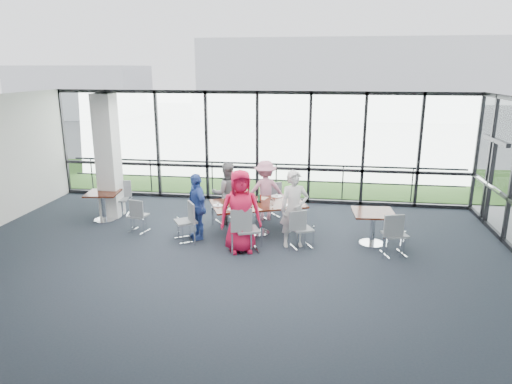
# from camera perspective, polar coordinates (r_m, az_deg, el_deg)

# --- Properties ---
(floor) EXTENTS (12.00, 10.00, 0.02)m
(floor) POSITION_cam_1_polar(r_m,az_deg,el_deg) (8.96, -4.54, -10.02)
(floor) COLOR #1F2832
(floor) RESTS_ON ground
(ceiling) EXTENTS (12.00, 10.00, 0.04)m
(ceiling) POSITION_cam_1_polar(r_m,az_deg,el_deg) (8.13, -5.02, 10.91)
(ceiling) COLOR silver
(ceiling) RESTS_ON ground
(wall_front) EXTENTS (12.00, 0.10, 3.20)m
(wall_front) POSITION_cam_1_polar(r_m,az_deg,el_deg) (4.09, -21.71, -18.60)
(wall_front) COLOR silver
(wall_front) RESTS_ON ground
(curtain_wall_back) EXTENTS (12.00, 0.10, 3.20)m
(curtain_wall_back) POSITION_cam_1_polar(r_m,az_deg,el_deg) (13.21, 0.16, 5.62)
(curtain_wall_back) COLOR white
(curtain_wall_back) RESTS_ON ground
(exit_door) EXTENTS (0.12, 1.60, 2.10)m
(exit_door) POSITION_cam_1_polar(r_m,az_deg,el_deg) (12.65, 27.24, 0.94)
(exit_door) COLOR black
(exit_door) RESTS_ON ground
(structural_column) EXTENTS (0.50, 0.50, 3.20)m
(structural_column) POSITION_cam_1_polar(r_m,az_deg,el_deg) (12.39, -18.00, 4.23)
(structural_column) COLOR white
(structural_column) RESTS_ON ground
(apron) EXTENTS (80.00, 70.00, 0.02)m
(apron) POSITION_cam_1_polar(r_m,az_deg,el_deg) (18.39, 2.41, 3.21)
(apron) COLOR slate
(apron) RESTS_ON ground
(grass_strip) EXTENTS (80.00, 5.00, 0.01)m
(grass_strip) POSITION_cam_1_polar(r_m,az_deg,el_deg) (16.44, 1.67, 1.88)
(grass_strip) COLOR #2C531E
(grass_strip) RESTS_ON ground
(hangar_main) EXTENTS (24.00, 10.00, 6.00)m
(hangar_main) POSITION_cam_1_polar(r_m,az_deg,el_deg) (39.95, 11.85, 13.77)
(hangar_main) COLOR silver
(hangar_main) RESTS_ON ground
(hangar_aux) EXTENTS (10.00, 6.00, 4.00)m
(hangar_aux) POSITION_cam_1_polar(r_m,az_deg,el_deg) (41.06, -20.96, 11.74)
(hangar_aux) COLOR silver
(hangar_aux) RESTS_ON ground
(guard_rail) EXTENTS (12.00, 0.06, 0.06)m
(guard_rail) POSITION_cam_1_polar(r_m,az_deg,el_deg) (14.01, 0.51, 1.59)
(guard_rail) COLOR #2D2D33
(guard_rail) RESTS_ON ground
(main_table) EXTENTS (2.42, 1.90, 0.75)m
(main_table) POSITION_cam_1_polar(r_m,az_deg,el_deg) (10.71, 0.24, -1.95)
(main_table) COLOR #35140F
(main_table) RESTS_ON ground
(side_table_left) EXTENTS (0.89, 0.89, 0.75)m
(side_table_left) POSITION_cam_1_polar(r_m,az_deg,el_deg) (12.26, -18.58, -0.64)
(side_table_left) COLOR #35140F
(side_table_left) RESTS_ON ground
(side_table_right) EXTENTS (0.95, 0.95, 0.75)m
(side_table_right) POSITION_cam_1_polar(r_m,az_deg,el_deg) (10.38, 14.46, -3.02)
(side_table_right) COLOR #35140F
(side_table_right) RESTS_ON ground
(diner_near_left) EXTENTS (1.01, 0.82, 1.78)m
(diner_near_left) POSITION_cam_1_polar(r_m,az_deg,el_deg) (9.60, -1.95, -2.43)
(diner_near_left) COLOR red
(diner_near_left) RESTS_ON ground
(diner_near_right) EXTENTS (0.72, 0.61, 1.70)m
(diner_near_right) POSITION_cam_1_polar(r_m,az_deg,el_deg) (9.92, 4.79, -2.15)
(diner_near_right) COLOR silver
(diner_near_right) RESTS_ON ground
(diner_far_left) EXTENTS (0.88, 0.71, 1.56)m
(diner_far_left) POSITION_cam_1_polar(r_m,az_deg,el_deg) (11.43, -3.66, -0.15)
(diner_far_left) COLOR gray
(diner_far_left) RESTS_ON ground
(diner_far_right) EXTENTS (1.11, 0.80, 1.55)m
(diner_far_right) POSITION_cam_1_polar(r_m,az_deg,el_deg) (11.68, 1.16, 0.20)
(diner_far_right) COLOR pink
(diner_far_right) RESTS_ON ground
(diner_end) EXTENTS (0.94, 1.01, 1.53)m
(diner_end) POSITION_cam_1_polar(r_m,az_deg,el_deg) (10.46, -7.42, -1.80)
(diner_end) COLOR #3454AA
(diner_end) RESTS_ON ground
(chair_main_nl) EXTENTS (0.62, 0.62, 0.97)m
(chair_main_nl) POSITION_cam_1_polar(r_m,az_deg,el_deg) (9.72, -1.12, -4.75)
(chair_main_nl) COLOR gray
(chair_main_nl) RESTS_ON ground
(chair_main_nr) EXTENTS (0.57, 0.57, 0.86)m
(chair_main_nr) POSITION_cam_1_polar(r_m,az_deg,el_deg) (9.98, 5.76, -4.62)
(chair_main_nr) COLOR gray
(chair_main_nr) RESTS_ON ground
(chair_main_fl) EXTENTS (0.66, 0.66, 0.97)m
(chair_main_fl) POSITION_cam_1_polar(r_m,az_deg,el_deg) (11.58, -3.73, -1.46)
(chair_main_fl) COLOR gray
(chair_main_fl) RESTS_ON ground
(chair_main_fr) EXTENTS (0.60, 0.60, 0.88)m
(chair_main_fr) POSITION_cam_1_polar(r_m,az_deg,el_deg) (11.94, 1.71, -1.14)
(chair_main_fr) COLOR gray
(chair_main_fr) RESTS_ON ground
(chair_main_end) EXTENTS (0.62, 0.62, 0.92)m
(chair_main_end) POSITION_cam_1_polar(r_m,az_deg,el_deg) (10.44, -8.78, -3.64)
(chair_main_end) COLOR gray
(chair_main_end) RESTS_ON ground
(chair_spare_la) EXTENTS (0.48, 0.48, 0.81)m
(chair_spare_la) POSITION_cam_1_polar(r_m,az_deg,el_deg) (11.24, -14.53, -2.87)
(chair_spare_la) COLOR gray
(chair_spare_la) RESTS_ON ground
(chair_spare_lb) EXTENTS (0.53, 0.53, 0.89)m
(chair_spare_lb) POSITION_cam_1_polar(r_m,az_deg,el_deg) (12.60, -16.73, -0.89)
(chair_spare_lb) COLOR gray
(chair_spare_lb) RESTS_ON ground
(chair_spare_r) EXTENTS (0.57, 0.57, 0.92)m
(chair_spare_r) POSITION_cam_1_polar(r_m,az_deg,el_deg) (9.96, 16.97, -5.09)
(chair_spare_r) COLOR gray
(chair_spare_r) RESTS_ON ground
(plate_nl) EXTENTS (0.28, 0.28, 0.01)m
(plate_nl) POSITION_cam_1_polar(r_m,az_deg,el_deg) (10.20, -2.77, -2.18)
(plate_nl) COLOR white
(plate_nl) RESTS_ON main_table
(plate_nr) EXTENTS (0.25, 0.25, 0.01)m
(plate_nr) POSITION_cam_1_polar(r_m,az_deg,el_deg) (10.50, 4.28, -1.69)
(plate_nr) COLOR white
(plate_nr) RESTS_ON main_table
(plate_fl) EXTENTS (0.25, 0.25, 0.01)m
(plate_fl) POSITION_cam_1_polar(r_m,az_deg,el_deg) (10.98, -2.81, -0.90)
(plate_fl) COLOR white
(plate_fl) RESTS_ON main_table
(plate_fr) EXTENTS (0.28, 0.28, 0.01)m
(plate_fr) POSITION_cam_1_polar(r_m,az_deg,el_deg) (11.23, 2.62, -0.53)
(plate_fr) COLOR white
(plate_fr) RESTS_ON main_table
(plate_end) EXTENTS (0.24, 0.24, 0.01)m
(plate_end) POSITION_cam_1_polar(r_m,az_deg,el_deg) (10.50, -4.79, -1.69)
(plate_end) COLOR white
(plate_end) RESTS_ON main_table
(tumbler_a) EXTENTS (0.07, 0.07, 0.13)m
(tumbler_a) POSITION_cam_1_polar(r_m,az_deg,el_deg) (10.34, -0.62, -1.58)
(tumbler_a) COLOR white
(tumbler_a) RESTS_ON main_table
(tumbler_b) EXTENTS (0.07, 0.07, 0.14)m
(tumbler_b) POSITION_cam_1_polar(r_m,az_deg,el_deg) (10.47, 1.98, -1.34)
(tumbler_b) COLOR white
(tumbler_b) RESTS_ON main_table
(tumbler_c) EXTENTS (0.07, 0.07, 0.14)m
(tumbler_c) POSITION_cam_1_polar(r_m,az_deg,el_deg) (10.89, 0.40, -0.67)
(tumbler_c) COLOR white
(tumbler_c) RESTS_ON main_table
(tumbler_d) EXTENTS (0.06, 0.06, 0.13)m
(tumbler_d) POSITION_cam_1_polar(r_m,az_deg,el_deg) (10.34, -3.64, -1.61)
(tumbler_d) COLOR white
(tumbler_d) RESTS_ON main_table
(menu_a) EXTENTS (0.36, 0.34, 0.00)m
(menu_a) POSITION_cam_1_polar(r_m,az_deg,el_deg) (10.16, -0.13, -2.25)
(menu_a) COLOR beige
(menu_a) RESTS_ON main_table
(menu_b) EXTENTS (0.34, 0.28, 0.00)m
(menu_b) POSITION_cam_1_polar(r_m,az_deg,el_deg) (10.58, 5.24, -1.60)
(menu_b) COLOR beige
(menu_b) RESTS_ON main_table
(menu_c) EXTENTS (0.26, 0.32, 0.00)m
(menu_c) POSITION_cam_1_polar(r_m,az_deg,el_deg) (11.07, 0.84, -0.78)
(menu_c) COLOR beige
(menu_c) RESTS_ON main_table
(condiment_caddy) EXTENTS (0.10, 0.07, 0.04)m
(condiment_caddy) POSITION_cam_1_polar(r_m,az_deg,el_deg) (10.74, 0.36, -1.18)
(condiment_caddy) COLOR black
(condiment_caddy) RESTS_ON main_table
(ketchup_bottle) EXTENTS (0.06, 0.06, 0.18)m
(ketchup_bottle) POSITION_cam_1_polar(r_m,az_deg,el_deg) (10.73, 0.52, -0.81)
(ketchup_bottle) COLOR maroon
(ketchup_bottle) RESTS_ON main_table
(green_bottle) EXTENTS (0.05, 0.05, 0.20)m
(green_bottle) POSITION_cam_1_polar(r_m,az_deg,el_deg) (10.70, 0.36, -0.79)
(green_bottle) COLOR #23763E
(green_bottle) RESTS_ON main_table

